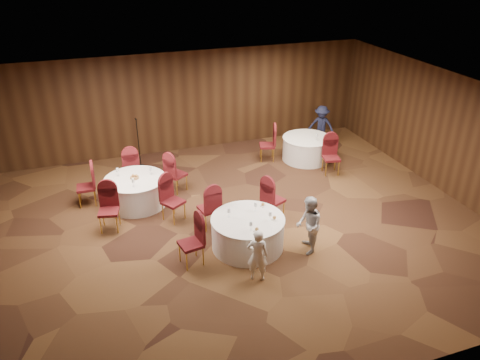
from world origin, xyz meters
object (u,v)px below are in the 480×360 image
object	(u,v)px
man_c	(321,126)
table_main	(248,233)
mic_stand	(140,153)
table_left	(136,191)
woman_a	(258,255)
woman_b	(309,225)
table_right	(306,148)

from	to	relation	value
man_c	table_main	bearing A→B (deg)	-91.86
mic_stand	table_left	bearing A→B (deg)	-100.62
woman_a	man_c	size ratio (longest dim) A/B	0.86
woman_a	woman_b	bearing A→B (deg)	-134.97
woman_a	table_right	bearing A→B (deg)	-101.65
mic_stand	woman_a	xyz separation A→B (m)	(1.46, -6.18, 0.14)
man_c	table_left	bearing A→B (deg)	-122.37
table_main	mic_stand	world-z (taller)	mic_stand
woman_a	table_left	bearing A→B (deg)	-40.40
woman_a	mic_stand	bearing A→B (deg)	-52.84
table_left	woman_b	size ratio (longest dim) A/B	1.19
table_right	mic_stand	distance (m)	5.17
table_left	man_c	world-z (taller)	man_c
table_right	mic_stand	bearing A→B (deg)	166.72
table_main	table_left	bearing A→B (deg)	126.92
woman_a	man_c	distance (m)	7.46
mic_stand	woman_b	world-z (taller)	mic_stand
man_c	mic_stand	bearing A→B (deg)	-142.22
table_left	table_main	bearing A→B (deg)	-53.08
table_left	woman_a	world-z (taller)	woman_a
table_main	table_right	bearing A→B (deg)	48.99
table_right	mic_stand	size ratio (longest dim) A/B	0.98
table_main	woman_b	distance (m)	1.37
table_main	mic_stand	distance (m)	5.32
woman_a	woman_b	xyz separation A→B (m)	(1.40, 0.54, 0.08)
table_main	table_left	size ratio (longest dim) A/B	1.03
table_right	man_c	distance (m)	1.38
table_main	man_c	distance (m)	6.46
table_right	woman_b	world-z (taller)	woman_b
table_main	woman_a	xyz separation A→B (m)	(-0.20, -1.13, 0.21)
table_left	table_right	bearing A→B (deg)	11.23
table_left	woman_b	distance (m)	4.72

